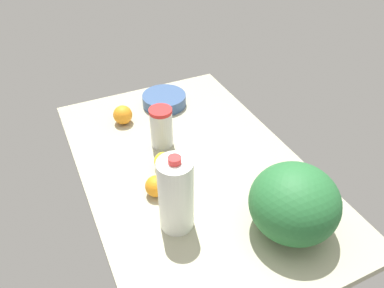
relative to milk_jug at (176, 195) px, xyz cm
name	(u,v)px	position (x,y,z in cm)	size (l,w,h in cm)	color
countertop	(192,169)	(22.12, -15.42, -13.96)	(120.00, 76.00, 3.00)	#ABA88B
milk_jug	(176,195)	(0.00, 0.00, 0.00)	(10.22, 10.22, 26.49)	white
tumbler_cup	(161,127)	(38.35, -10.33, -4.39)	(8.61, 8.61, 16.06)	silver
watermelon	(294,203)	(-15.86, -29.71, -1.39)	(25.90, 25.90, 22.16)	#286E36
mixing_bowl	(164,100)	(64.55, -21.62, -9.94)	(19.27, 19.27, 5.05)	#395685
orange_beside_bowl	(156,186)	(14.38, 1.23, -8.90)	(7.13, 7.13, 7.13)	orange
orange_near_front	(123,115)	(58.69, -0.98, -8.52)	(7.88, 7.88, 7.88)	orange
lemon_by_jug	(163,161)	(25.19, -5.63, -9.17)	(6.59, 6.59, 6.59)	yellow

